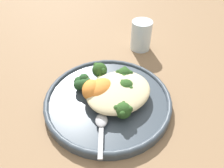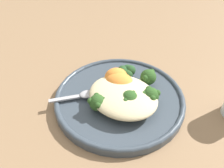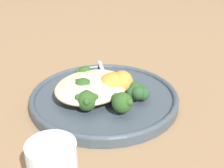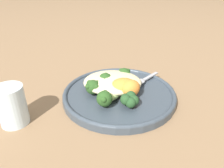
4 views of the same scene
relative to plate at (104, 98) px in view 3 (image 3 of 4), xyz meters
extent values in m
plane|color=#846647|center=(0.01, 0.01, -0.01)|extent=(4.00, 4.00, 0.00)
cylinder|color=#38424C|center=(0.00, 0.00, 0.00)|extent=(0.29, 0.29, 0.02)
torus|color=#38424C|center=(0.00, 0.00, 0.00)|extent=(0.29, 0.29, 0.01)
ellipsoid|color=beige|center=(-0.02, 0.01, 0.03)|extent=(0.15, 0.13, 0.03)
ellipsoid|color=#ADC675|center=(0.01, 0.02, 0.02)|extent=(0.02, 0.10, 0.01)
sphere|color=#284C1E|center=(0.01, 0.06, 0.03)|extent=(0.03, 0.03, 0.03)
sphere|color=#284C1E|center=(0.02, 0.07, 0.03)|extent=(0.01, 0.01, 0.01)
sphere|color=#284C1E|center=(0.00, 0.07, 0.03)|extent=(0.01, 0.01, 0.01)
sphere|color=#284C1E|center=(0.00, 0.05, 0.03)|extent=(0.01, 0.01, 0.01)
sphere|color=#284C1E|center=(0.02, 0.05, 0.03)|extent=(0.01, 0.01, 0.01)
ellipsoid|color=#ADC675|center=(-0.01, 0.01, 0.02)|extent=(0.07, 0.04, 0.01)
sphere|color=#284C1E|center=(-0.04, 0.02, 0.03)|extent=(0.04, 0.04, 0.04)
sphere|color=#284C1E|center=(-0.04, 0.03, 0.04)|extent=(0.01, 0.01, 0.01)
sphere|color=#284C1E|center=(-0.04, 0.00, 0.04)|extent=(0.01, 0.01, 0.01)
ellipsoid|color=#ADC675|center=(-0.01, -0.01, 0.02)|extent=(0.11, 0.04, 0.01)
sphere|color=#284C1E|center=(-0.07, -0.02, 0.03)|extent=(0.04, 0.04, 0.04)
sphere|color=#284C1E|center=(-0.06, -0.01, 0.04)|extent=(0.01, 0.01, 0.01)
sphere|color=#284C1E|center=(-0.08, -0.01, 0.04)|extent=(0.01, 0.01, 0.01)
sphere|color=#284C1E|center=(-0.08, -0.03, 0.04)|extent=(0.01, 0.01, 0.01)
sphere|color=#284C1E|center=(-0.06, -0.03, 0.04)|extent=(0.01, 0.01, 0.01)
ellipsoid|color=#ADC675|center=(-0.01, -0.03, 0.02)|extent=(0.06, 0.08, 0.02)
sphere|color=#284C1E|center=(-0.03, -0.07, 0.03)|extent=(0.04, 0.04, 0.04)
sphere|color=#284C1E|center=(-0.03, -0.06, 0.04)|extent=(0.01, 0.01, 0.01)
sphere|color=#284C1E|center=(-0.03, -0.09, 0.04)|extent=(0.01, 0.01, 0.01)
ellipsoid|color=orange|center=(0.03, -0.02, 0.03)|extent=(0.07, 0.07, 0.04)
ellipsoid|color=orange|center=(0.02, -0.01, 0.03)|extent=(0.08, 0.07, 0.04)
sphere|color=#234723|center=(0.04, -0.06, 0.02)|extent=(0.02, 0.02, 0.02)
sphere|color=#234723|center=(0.03, -0.05, 0.03)|extent=(0.02, 0.02, 0.02)
sphere|color=#234723|center=(0.02, -0.06, 0.02)|extent=(0.02, 0.02, 0.02)
sphere|color=#234723|center=(0.02, -0.07, 0.03)|extent=(0.02, 0.02, 0.02)
sphere|color=#234723|center=(0.03, -0.07, 0.02)|extent=(0.02, 0.02, 0.02)
cube|color=#A3A3A8|center=(0.09, 0.09, 0.01)|extent=(0.05, 0.06, 0.00)
ellipsoid|color=#A3A3A8|center=(0.05, 0.05, 0.02)|extent=(0.04, 0.04, 0.01)
camera|label=1|loc=(0.21, 0.27, 0.37)|focal=35.00mm
camera|label=2|loc=(-0.20, 0.29, 0.34)|focal=35.00mm
camera|label=3|loc=(-0.39, -0.36, 0.30)|focal=50.00mm
camera|label=4|loc=(0.02, -0.49, 0.29)|focal=35.00mm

